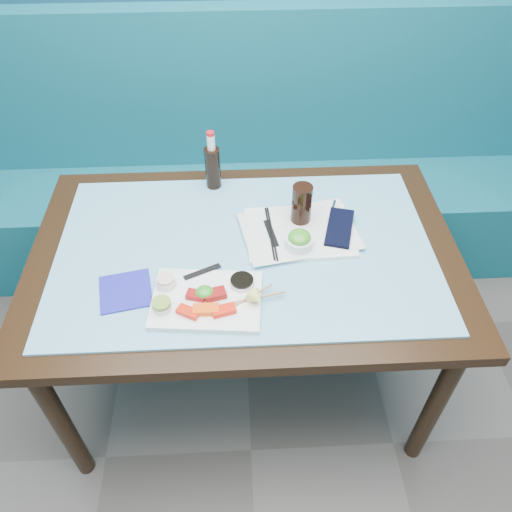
{
  "coord_description": "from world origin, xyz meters",
  "views": [
    {
      "loc": [
        -0.02,
        0.29,
        1.89
      ],
      "look_at": [
        0.03,
        1.37,
        0.8
      ],
      "focal_mm": 35.0,
      "sensor_mm": 36.0,
      "label": 1
    }
  ],
  "objects_px": {
    "dining_table": "(245,268)",
    "blue_napkin": "(126,291)",
    "serving_tray": "(299,232)",
    "seaweed_bowl": "(299,242)",
    "sashimi_plate": "(207,300)",
    "cola_bottle_body": "(213,168)",
    "booth_bench": "(240,186)",
    "cola_glass": "(302,204)"
  },
  "relations": [
    {
      "from": "serving_tray",
      "to": "cola_bottle_body",
      "type": "height_order",
      "value": "cola_bottle_body"
    },
    {
      "from": "cola_bottle_body",
      "to": "blue_napkin",
      "type": "height_order",
      "value": "cola_bottle_body"
    },
    {
      "from": "sashimi_plate",
      "to": "serving_tray",
      "type": "height_order",
      "value": "sashimi_plate"
    },
    {
      "from": "serving_tray",
      "to": "cola_glass",
      "type": "relative_size",
      "value": 2.52
    },
    {
      "from": "sashimi_plate",
      "to": "serving_tray",
      "type": "relative_size",
      "value": 0.9
    },
    {
      "from": "dining_table",
      "to": "sashimi_plate",
      "type": "relative_size",
      "value": 4.4
    },
    {
      "from": "blue_napkin",
      "to": "serving_tray",
      "type": "bearing_deg",
      "value": 22.79
    },
    {
      "from": "serving_tray",
      "to": "cola_glass",
      "type": "xyz_separation_m",
      "value": [
        0.01,
        0.05,
        0.08
      ]
    },
    {
      "from": "seaweed_bowl",
      "to": "booth_bench",
      "type": "bearing_deg",
      "value": 101.52
    },
    {
      "from": "serving_tray",
      "to": "seaweed_bowl",
      "type": "bearing_deg",
      "value": -99.52
    },
    {
      "from": "serving_tray",
      "to": "blue_napkin",
      "type": "xyz_separation_m",
      "value": [
        -0.55,
        -0.23,
        -0.0
      ]
    },
    {
      "from": "booth_bench",
      "to": "serving_tray",
      "type": "xyz_separation_m",
      "value": [
        0.18,
        -0.78,
        0.39
      ]
    },
    {
      "from": "serving_tray",
      "to": "seaweed_bowl",
      "type": "xyz_separation_m",
      "value": [
        -0.01,
        -0.07,
        0.02
      ]
    },
    {
      "from": "seaweed_bowl",
      "to": "blue_napkin",
      "type": "xyz_separation_m",
      "value": [
        -0.54,
        -0.15,
        -0.03
      ]
    },
    {
      "from": "blue_napkin",
      "to": "booth_bench",
      "type": "bearing_deg",
      "value": 70.17
    },
    {
      "from": "cola_glass",
      "to": "cola_bottle_body",
      "type": "bearing_deg",
      "value": 142.81
    },
    {
      "from": "serving_tray",
      "to": "dining_table",
      "type": "bearing_deg",
      "value": -163.35
    },
    {
      "from": "serving_tray",
      "to": "blue_napkin",
      "type": "bearing_deg",
      "value": -159.13
    },
    {
      "from": "dining_table",
      "to": "sashimi_plate",
      "type": "distance_m",
      "value": 0.27
    },
    {
      "from": "cola_glass",
      "to": "blue_napkin",
      "type": "bearing_deg",
      "value": -152.92
    },
    {
      "from": "seaweed_bowl",
      "to": "cola_bottle_body",
      "type": "xyz_separation_m",
      "value": [
        -0.28,
        0.36,
        0.05
      ]
    },
    {
      "from": "dining_table",
      "to": "blue_napkin",
      "type": "bearing_deg",
      "value": -155.17
    },
    {
      "from": "cola_glass",
      "to": "cola_bottle_body",
      "type": "height_order",
      "value": "cola_bottle_body"
    },
    {
      "from": "booth_bench",
      "to": "dining_table",
      "type": "height_order",
      "value": "booth_bench"
    },
    {
      "from": "sashimi_plate",
      "to": "cola_bottle_body",
      "type": "relative_size",
      "value": 2.0
    },
    {
      "from": "blue_napkin",
      "to": "sashimi_plate",
      "type": "bearing_deg",
      "value": -11.82
    },
    {
      "from": "cola_glass",
      "to": "serving_tray",
      "type": "bearing_deg",
      "value": -100.3
    },
    {
      "from": "booth_bench",
      "to": "dining_table",
      "type": "distance_m",
      "value": 0.89
    },
    {
      "from": "dining_table",
      "to": "cola_glass",
      "type": "height_order",
      "value": "cola_glass"
    },
    {
      "from": "dining_table",
      "to": "serving_tray",
      "type": "height_order",
      "value": "serving_tray"
    },
    {
      "from": "sashimi_plate",
      "to": "serving_tray",
      "type": "distance_m",
      "value": 0.41
    },
    {
      "from": "serving_tray",
      "to": "blue_napkin",
      "type": "relative_size",
      "value": 2.33
    },
    {
      "from": "dining_table",
      "to": "sashimi_plate",
      "type": "xyz_separation_m",
      "value": [
        -0.12,
        -0.22,
        0.1
      ]
    },
    {
      "from": "serving_tray",
      "to": "cola_glass",
      "type": "bearing_deg",
      "value": 77.77
    },
    {
      "from": "serving_tray",
      "to": "cola_bottle_body",
      "type": "relative_size",
      "value": 2.21
    },
    {
      "from": "cola_bottle_body",
      "to": "sashimi_plate",
      "type": "bearing_deg",
      "value": -91.62
    },
    {
      "from": "dining_table",
      "to": "seaweed_bowl",
      "type": "xyz_separation_m",
      "value": [
        0.17,
        -0.01,
        0.12
      ]
    },
    {
      "from": "sashimi_plate",
      "to": "cola_bottle_body",
      "type": "bearing_deg",
      "value": 93.71
    },
    {
      "from": "booth_bench",
      "to": "dining_table",
      "type": "bearing_deg",
      "value": -90.0
    },
    {
      "from": "dining_table",
      "to": "sashimi_plate",
      "type": "bearing_deg",
      "value": -118.55
    },
    {
      "from": "cola_glass",
      "to": "cola_bottle_body",
      "type": "distance_m",
      "value": 0.37
    },
    {
      "from": "booth_bench",
      "to": "cola_glass",
      "type": "bearing_deg",
      "value": -74.99
    }
  ]
}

